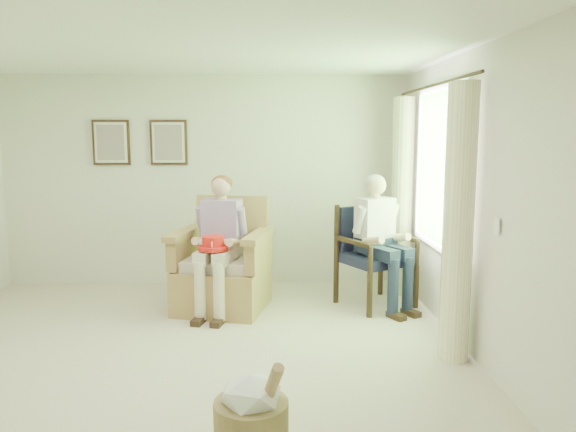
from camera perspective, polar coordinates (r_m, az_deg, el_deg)
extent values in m
plane|color=beige|center=(4.74, -11.55, -15.27)|extent=(5.50, 5.50, 0.00)
cube|color=silver|center=(7.10, -8.27, 3.54)|extent=(5.00, 0.04, 2.60)
cube|color=silver|center=(4.66, 19.83, 0.61)|extent=(0.04, 5.50, 2.60)
cube|color=white|center=(4.41, -12.59, 17.45)|extent=(5.00, 5.50, 0.02)
cube|color=#2D6B23|center=(5.76, 15.23, 4.71)|extent=(0.02, 1.40, 1.50)
cube|color=white|center=(5.76, 15.43, 12.47)|extent=(0.04, 1.52, 0.06)
cube|color=white|center=(5.85, 14.84, -2.93)|extent=(0.04, 1.52, 0.06)
cylinder|color=#382114|center=(5.74, 14.56, 12.72)|extent=(0.03, 2.50, 0.03)
cylinder|color=#F9EFC3|center=(4.83, 16.90, -0.80)|extent=(0.34, 0.34, 2.30)
cylinder|color=#F9EFC3|center=(6.70, 11.46, 1.88)|extent=(0.34, 0.34, 2.30)
cube|color=#382114|center=(7.26, -17.51, 7.14)|extent=(0.45, 0.03, 0.55)
cube|color=silver|center=(7.24, -17.56, 7.13)|extent=(0.39, 0.01, 0.49)
cube|color=tan|center=(7.23, -17.58, 7.13)|extent=(0.33, 0.01, 0.43)
cube|color=#382114|center=(7.11, -12.02, 7.32)|extent=(0.45, 0.03, 0.55)
cube|color=silver|center=(7.09, -12.05, 7.32)|extent=(0.39, 0.01, 0.49)
cube|color=tan|center=(7.08, -12.06, 7.32)|extent=(0.33, 0.01, 0.43)
cube|color=#A9844F|center=(6.16, -6.68, -7.26)|extent=(0.89, 0.87, 0.47)
cube|color=beige|center=(6.06, -6.75, -4.70)|extent=(0.69, 0.67, 0.11)
cube|color=#A9844F|center=(6.39, -6.52, -1.05)|extent=(0.83, 0.25, 0.70)
cube|color=#A9844F|center=(6.11, -10.62, -3.49)|extent=(0.11, 0.80, 0.33)
cube|color=#A9844F|center=(6.04, -2.83, -3.48)|extent=(0.11, 0.80, 0.33)
cylinder|color=black|center=(5.99, 6.38, -7.71)|extent=(0.06, 0.06, 0.47)
cylinder|color=black|center=(6.12, 12.38, -7.52)|extent=(0.06, 0.06, 0.47)
cylinder|color=black|center=(6.56, 5.61, -6.27)|extent=(0.06, 0.06, 0.47)
cylinder|color=black|center=(6.67, 11.09, -6.13)|extent=(0.06, 0.06, 0.47)
cube|color=#191B37|center=(6.26, 8.93, -4.33)|extent=(0.62, 0.60, 0.11)
cube|color=#191B37|center=(6.48, 8.50, -1.29)|extent=(0.58, 0.07, 0.53)
cube|color=beige|center=(6.02, -6.78, -3.16)|extent=(0.40, 0.26, 0.16)
cube|color=#A989C3|center=(5.99, -6.81, -0.50)|extent=(0.39, 0.24, 0.46)
sphere|color=#DDAD8E|center=(5.94, -6.88, 3.02)|extent=(0.21, 0.21, 0.21)
ellipsoid|color=brown|center=(5.96, -6.87, 3.28)|extent=(0.22, 0.22, 0.18)
cube|color=beige|center=(5.83, -7.93, -4.08)|extent=(0.14, 0.44, 0.13)
cube|color=beige|center=(5.81, -5.96, -4.08)|extent=(0.14, 0.44, 0.13)
cylinder|color=beige|center=(5.71, -8.06, -7.60)|extent=(0.12, 0.12, 0.59)
cylinder|color=beige|center=(5.69, -6.04, -7.62)|extent=(0.12, 0.12, 0.59)
cube|color=#1B233B|center=(6.22, 8.97, -2.87)|extent=(0.40, 0.26, 0.16)
cube|color=white|center=(6.19, 8.99, -0.29)|extent=(0.39, 0.24, 0.46)
sphere|color=#DDAD8E|center=(6.14, 9.09, 3.11)|extent=(0.21, 0.21, 0.21)
ellipsoid|color=#B7B2AD|center=(6.16, 9.05, 3.36)|extent=(0.22, 0.22, 0.18)
cube|color=#1B233B|center=(6.00, 8.42, -3.76)|extent=(0.14, 0.44, 0.13)
cube|color=#1B233B|center=(6.04, 10.29, -3.72)|extent=(0.14, 0.44, 0.13)
cylinder|color=#1B233B|center=(5.89, 8.71, -7.15)|extent=(0.12, 0.12, 0.59)
cylinder|color=#1B233B|center=(5.93, 10.62, -7.09)|extent=(0.12, 0.12, 0.59)
cylinder|color=red|center=(5.75, -7.61, -3.22)|extent=(0.31, 0.31, 0.04)
cylinder|color=red|center=(5.74, -7.62, -2.63)|extent=(0.22, 0.22, 0.12)
cube|color=white|center=(5.73, -6.47, -2.63)|extent=(0.05, 0.01, 0.05)
cube|color=white|center=(5.85, -7.51, -2.42)|extent=(0.01, 0.04, 0.05)
cube|color=white|center=(5.75, -8.76, -2.63)|extent=(0.04, 0.01, 0.05)
cube|color=white|center=(5.63, -7.73, -2.86)|extent=(0.01, 0.04, 0.05)
cylinder|color=tan|center=(3.53, -3.75, -20.79)|extent=(0.48, 0.48, 0.34)
ellipsoid|color=white|center=(3.43, -3.79, -17.57)|extent=(0.39, 0.39, 0.24)
cylinder|color=#A57F56|center=(3.38, -2.07, -17.93)|extent=(0.17, 0.31, 0.51)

